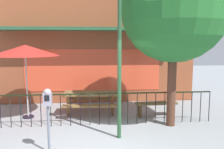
{
  "coord_description": "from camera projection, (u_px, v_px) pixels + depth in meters",
  "views": [
    {
      "loc": [
        -0.1,
        -5.18,
        2.41
      ],
      "look_at": [
        0.56,
        2.02,
        1.47
      ],
      "focal_mm": 37.59,
      "sensor_mm": 36.0,
      "label": 1
    }
  ],
  "objects": [
    {
      "name": "ground",
      "position": [
        96.0,
        149.0,
        5.43
      ],
      "size": [
        40.0,
        40.0,
        0.0
      ],
      "primitive_type": "plane",
      "color": "gray"
    },
    {
      "name": "pub_storefront",
      "position": [
        93.0,
        31.0,
        9.62
      ],
      "size": [
        8.49,
        1.3,
        5.93
      ],
      "color": "#592717",
      "rests_on": "ground"
    },
    {
      "name": "patio_fence_front",
      "position": [
        95.0,
        103.0,
        6.95
      ],
      "size": [
        7.15,
        0.04,
        0.97
      ],
      "color": "black",
      "rests_on": "ground"
    },
    {
      "name": "picnic_table_left",
      "position": [
        91.0,
        97.0,
        8.03
      ],
      "size": [
        1.86,
        1.44,
        0.79
      ],
      "color": "brown",
      "rests_on": "ground"
    },
    {
      "name": "patio_umbrella",
      "position": [
        25.0,
        51.0,
        7.45
      ],
      "size": [
        2.18,
        2.18,
        2.39
      ],
      "color": "black",
      "rests_on": "ground"
    },
    {
      "name": "patio_bench",
      "position": [
        156.0,
        106.0,
        7.82
      ],
      "size": [
        1.42,
        0.39,
        0.48
      ],
      "color": "brown",
      "rests_on": "ground"
    },
    {
      "name": "parking_meter_near",
      "position": [
        48.0,
        104.0,
        5.1
      ],
      "size": [
        0.18,
        0.17,
        1.45
      ],
      "color": "slate",
      "rests_on": "ground"
    },
    {
      "name": "street_tree",
      "position": [
        174.0,
        9.0,
        6.57
      ],
      "size": [
        3.02,
        3.02,
        4.9
      ],
      "color": "#502F21",
      "rests_on": "ground"
    },
    {
      "name": "street_lamp",
      "position": [
        120.0,
        31.0,
        5.72
      ],
      "size": [
        0.28,
        0.28,
        4.23
      ],
      "color": "#274E2E",
      "rests_on": "ground"
    }
  ]
}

